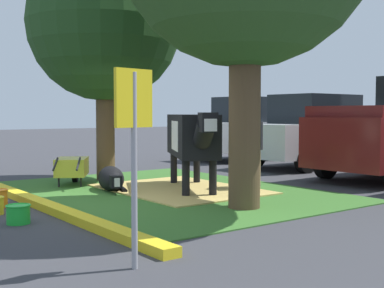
# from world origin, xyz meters

# --- Properties ---
(ground_plane) EXTENTS (80.00, 80.00, 0.00)m
(ground_plane) POSITION_xyz_m (0.00, 0.00, 0.00)
(ground_plane) COLOR #38383D
(grass_island) EXTENTS (6.58, 4.84, 0.02)m
(grass_island) POSITION_xyz_m (-0.56, 1.55, 0.01)
(grass_island) COLOR #386B28
(grass_island) RESTS_ON ground
(curb_yellow) EXTENTS (7.78, 0.24, 0.12)m
(curb_yellow) POSITION_xyz_m (-0.56, -1.03, 0.06)
(curb_yellow) COLOR yellow
(curb_yellow) RESTS_ON ground
(hay_bedding) EXTENTS (3.20, 2.40, 0.04)m
(hay_bedding) POSITION_xyz_m (-0.53, 1.82, 0.03)
(hay_bedding) COLOR tan
(hay_bedding) RESTS_ON ground
(shade_tree_left) EXTENTS (3.39, 3.39, 5.17)m
(shade_tree_left) POSITION_xyz_m (-2.77, 1.38, 3.45)
(shade_tree_left) COLOR brown
(shade_tree_left) RESTS_ON ground
(cow_holstein) EXTENTS (2.92, 1.83, 1.52)m
(cow_holstein) POSITION_xyz_m (-0.31, 1.97, 1.07)
(cow_holstein) COLOR black
(cow_holstein) RESTS_ON ground
(calf_lying) EXTENTS (1.33, 0.82, 0.48)m
(calf_lying) POSITION_xyz_m (-1.27, 0.72, 0.24)
(calf_lying) COLOR black
(calf_lying) RESTS_ON ground
(person_handler) EXTENTS (0.51, 0.34, 1.55)m
(person_handler) POSITION_xyz_m (0.22, 3.09, 0.83)
(person_handler) COLOR #9E7F5B
(person_handler) RESTS_ON ground
(wheelbarrow) EXTENTS (1.51, 1.18, 0.63)m
(wheelbarrow) POSITION_xyz_m (-2.43, 0.43, 0.39)
(wheelbarrow) COLOR gold
(wheelbarrow) RESTS_ON ground
(parking_sign) EXTENTS (0.11, 0.44, 1.93)m
(parking_sign) POSITION_xyz_m (3.36, -1.50, 1.37)
(parking_sign) COLOR #99999E
(parking_sign) RESTS_ON ground
(bucket_green) EXTENTS (0.34, 0.34, 0.26)m
(bucket_green) POSITION_xyz_m (0.62, -1.72, 0.14)
(bucket_green) COLOR green
(bucket_green) RESTS_ON ground
(sedan_silver) EXTENTS (2.05, 4.42, 2.02)m
(sedan_silver) POSITION_xyz_m (-4.76, 7.77, 0.98)
(sedan_silver) COLOR silver
(sedan_silver) RESTS_ON ground
(hatchback_white) EXTENTS (2.05, 4.42, 2.02)m
(hatchback_white) POSITION_xyz_m (-1.95, 7.49, 0.98)
(hatchback_white) COLOR silver
(hatchback_white) RESTS_ON ground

